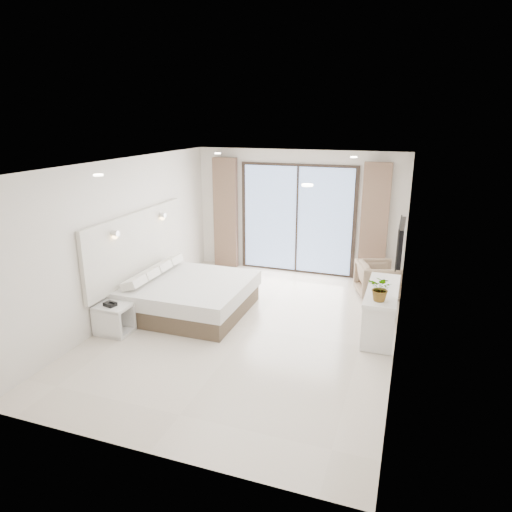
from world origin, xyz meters
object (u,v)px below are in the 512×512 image
object	(u,v)px
bed	(188,295)
console_desk	(382,301)
armchair	(377,278)
nightstand	(114,319)

from	to	relation	value
bed	console_desk	distance (m)	3.34
bed	armchair	world-z (taller)	armchair
nightstand	bed	bearing A→B (deg)	58.48
nightstand	armchair	size ratio (longest dim) A/B	0.72
bed	nightstand	size ratio (longest dim) A/B	3.83
bed	nightstand	world-z (taller)	bed
bed	nightstand	distance (m)	1.39
nightstand	armchair	world-z (taller)	armchair
bed	console_desk	size ratio (longest dim) A/B	1.34
console_desk	armchair	size ratio (longest dim) A/B	2.06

